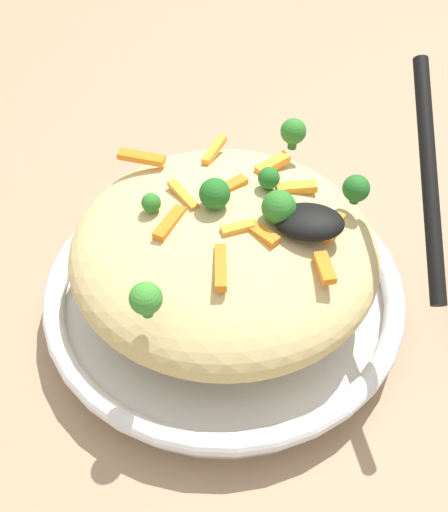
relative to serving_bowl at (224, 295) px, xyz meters
The scene contains 23 objects.
ground_plane 0.02m from the serving_bowl, ahead, with size 2.40×2.40×0.00m, color #9E7F60.
serving_bowl is the anchor object (origin of this frame).
pasta_mound 0.06m from the serving_bowl, ahead, with size 0.27×0.26×0.09m, color #D1BA7A.
carrot_piece_0 0.13m from the serving_bowl, 114.98° to the right, with size 0.03×0.01×0.01m, color orange.
carrot_piece_1 0.15m from the serving_bowl, 38.45° to the right, with size 0.04×0.01×0.01m, color orange.
carrot_piece_2 0.13m from the serving_bowl, 76.43° to the right, with size 0.04×0.01×0.01m, color orange.
carrot_piece_3 0.11m from the serving_bowl, 20.90° to the left, with size 0.04×0.01×0.01m, color orange.
carrot_piece_4 0.14m from the serving_bowl, 152.16° to the left, with size 0.03×0.01×0.01m, color orange.
carrot_piece_5 0.12m from the serving_bowl, 142.13° to the right, with size 0.03×0.01×0.01m, color orange.
carrot_piece_6 0.12m from the serving_bowl, 95.22° to the left, with size 0.04×0.01×0.01m, color orange.
carrot_piece_7 0.14m from the serving_bowl, behind, with size 0.03×0.01×0.01m, color orange.
carrot_piece_8 0.11m from the serving_bowl, 150.71° to the left, with size 0.03×0.01×0.01m, color orange.
carrot_piece_9 0.11m from the serving_bowl, 128.40° to the left, with size 0.03×0.01×0.01m, color orange.
carrot_piece_10 0.11m from the serving_bowl, 24.36° to the right, with size 0.04×0.01×0.01m, color orange.
carrot_piece_11 0.11m from the serving_bowl, 85.47° to the right, with size 0.03×0.01×0.01m, color orange.
broccoli_floret_0 0.16m from the serving_bowl, 115.48° to the right, with size 0.02×0.02×0.03m.
broccoli_floret_1 0.13m from the serving_bowl, behind, with size 0.03×0.03×0.03m.
broccoli_floret_2 0.16m from the serving_bowl, 68.12° to the left, with size 0.02×0.02×0.03m.
broccoli_floret_3 0.12m from the serving_bowl, ahead, with size 0.02×0.02×0.02m.
broccoli_floret_4 0.16m from the serving_bowl, 160.63° to the right, with size 0.02×0.02×0.03m.
broccoli_floret_5 0.12m from the serving_bowl, 41.65° to the right, with size 0.03×0.03×0.03m.
broccoli_floret_6 0.12m from the serving_bowl, 130.19° to the right, with size 0.02×0.02×0.02m.
serving_spoon 0.17m from the serving_bowl, behind, with size 0.13×0.17×0.11m.
Camera 1 is at (-0.05, 0.39, 0.51)m, focal length 47.66 mm.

